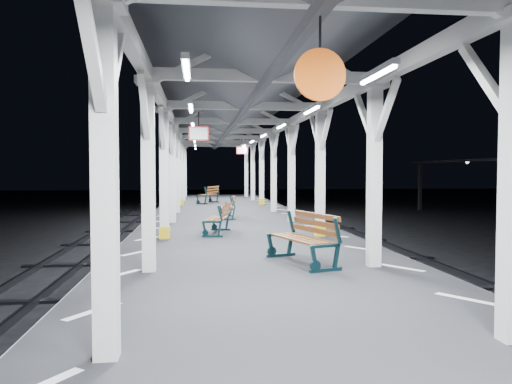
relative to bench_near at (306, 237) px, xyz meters
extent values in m
plane|color=black|center=(-0.85, 1.57, -1.50)|extent=(120.00, 120.00, 0.00)
cube|color=black|center=(-0.85, 1.57, -1.00)|extent=(6.00, 50.00, 1.00)
cube|color=silver|center=(-3.30, 1.57, -0.50)|extent=(1.00, 48.00, 0.01)
cube|color=silver|center=(1.60, 1.57, -0.50)|extent=(1.00, 48.00, 0.01)
cube|color=#2D2D33|center=(-5.30, 1.57, -1.42)|extent=(0.08, 60.00, 0.16)
cube|color=black|center=(-5.85, 1.57, -1.47)|extent=(2.20, 0.22, 0.06)
cube|color=#2D2D33|center=(3.60, 1.57, -1.42)|extent=(0.08, 60.00, 0.16)
cube|color=#2D2D33|center=(4.70, 1.57, -1.42)|extent=(0.08, 60.00, 0.16)
cube|color=black|center=(4.15, 1.57, -1.47)|extent=(2.20, 0.22, 0.06)
cube|color=silver|center=(-2.85, -4.43, 1.10)|extent=(0.22, 0.22, 3.20)
cube|color=silver|center=(-2.85, -4.43, 2.76)|extent=(0.40, 0.40, 0.12)
cube|color=silver|center=(-2.85, -3.88, 2.25)|extent=(0.10, 0.99, 0.99)
cube|color=silver|center=(-2.85, -4.98, 2.25)|extent=(0.10, 0.99, 0.99)
cube|color=silver|center=(-2.85, -0.43, 1.10)|extent=(0.22, 0.22, 3.20)
cube|color=silver|center=(-2.85, -0.43, 2.76)|extent=(0.40, 0.40, 0.12)
cube|color=silver|center=(-2.85, 0.12, 2.25)|extent=(0.10, 0.99, 0.99)
cube|color=silver|center=(-2.85, -0.98, 2.25)|extent=(0.10, 0.99, 0.99)
cube|color=silver|center=(-2.85, 3.57, 1.10)|extent=(0.22, 0.22, 3.20)
cube|color=silver|center=(-2.85, 3.57, 2.76)|extent=(0.40, 0.40, 0.12)
cube|color=gold|center=(-2.85, 3.57, -0.32)|extent=(0.26, 0.26, 0.30)
cube|color=silver|center=(-2.85, 4.12, 2.25)|extent=(0.10, 0.99, 0.99)
cube|color=silver|center=(-2.85, 3.02, 2.25)|extent=(0.10, 0.99, 0.99)
cube|color=silver|center=(-2.85, 7.57, 1.10)|extent=(0.22, 0.22, 3.20)
cube|color=silver|center=(-2.85, 7.57, 2.76)|extent=(0.40, 0.40, 0.12)
cube|color=silver|center=(-2.85, 8.12, 2.25)|extent=(0.10, 0.99, 0.99)
cube|color=silver|center=(-2.85, 7.02, 2.25)|extent=(0.10, 0.99, 0.99)
cube|color=silver|center=(-2.85, 11.57, 1.10)|extent=(0.22, 0.22, 3.20)
cube|color=silver|center=(-2.85, 11.57, 2.76)|extent=(0.40, 0.40, 0.12)
cube|color=silver|center=(-2.85, 12.12, 2.25)|extent=(0.10, 0.99, 0.99)
cube|color=silver|center=(-2.85, 11.02, 2.25)|extent=(0.10, 0.99, 0.99)
cube|color=silver|center=(-2.85, 15.57, 1.10)|extent=(0.22, 0.22, 3.20)
cube|color=silver|center=(-2.85, 15.57, 2.76)|extent=(0.40, 0.40, 0.12)
cube|color=gold|center=(-2.85, 15.57, -0.32)|extent=(0.26, 0.26, 0.30)
cube|color=silver|center=(-2.85, 16.12, 2.25)|extent=(0.10, 0.99, 0.99)
cube|color=silver|center=(-2.85, 15.02, 2.25)|extent=(0.10, 0.99, 0.99)
cube|color=silver|center=(-2.85, 19.57, 1.10)|extent=(0.22, 0.22, 3.20)
cube|color=silver|center=(-2.85, 19.57, 2.76)|extent=(0.40, 0.40, 0.12)
cube|color=silver|center=(-2.85, 20.12, 2.25)|extent=(0.10, 0.99, 0.99)
cube|color=silver|center=(-2.85, 19.02, 2.25)|extent=(0.10, 0.99, 0.99)
cube|color=silver|center=(-2.85, 23.57, 1.10)|extent=(0.22, 0.22, 3.20)
cube|color=silver|center=(-2.85, 23.57, 2.76)|extent=(0.40, 0.40, 0.12)
cube|color=silver|center=(-2.85, 24.12, 2.25)|extent=(0.10, 0.99, 0.99)
cube|color=silver|center=(-2.85, 23.02, 2.25)|extent=(0.10, 0.99, 0.99)
cube|color=silver|center=(1.15, -3.88, 2.25)|extent=(0.10, 0.99, 0.99)
cube|color=silver|center=(1.15, -0.43, 1.10)|extent=(0.22, 0.22, 3.20)
cube|color=silver|center=(1.15, -0.43, 2.76)|extent=(0.40, 0.40, 0.12)
cube|color=silver|center=(1.15, 0.12, 2.25)|extent=(0.10, 0.99, 0.99)
cube|color=silver|center=(1.15, -0.98, 2.25)|extent=(0.10, 0.99, 0.99)
cube|color=silver|center=(1.15, 3.57, 1.10)|extent=(0.22, 0.22, 3.20)
cube|color=silver|center=(1.15, 3.57, 2.76)|extent=(0.40, 0.40, 0.12)
cube|color=gold|center=(1.15, 3.57, -0.32)|extent=(0.26, 0.26, 0.30)
cube|color=silver|center=(1.15, 4.12, 2.25)|extent=(0.10, 0.99, 0.99)
cube|color=silver|center=(1.15, 3.02, 2.25)|extent=(0.10, 0.99, 0.99)
cube|color=silver|center=(1.15, 7.57, 1.10)|extent=(0.22, 0.22, 3.20)
cube|color=silver|center=(1.15, 7.57, 2.76)|extent=(0.40, 0.40, 0.12)
cube|color=silver|center=(1.15, 8.12, 2.25)|extent=(0.10, 0.99, 0.99)
cube|color=silver|center=(1.15, 7.02, 2.25)|extent=(0.10, 0.99, 0.99)
cube|color=silver|center=(1.15, 11.57, 1.10)|extent=(0.22, 0.22, 3.20)
cube|color=silver|center=(1.15, 11.57, 2.76)|extent=(0.40, 0.40, 0.12)
cube|color=silver|center=(1.15, 12.12, 2.25)|extent=(0.10, 0.99, 0.99)
cube|color=silver|center=(1.15, 11.02, 2.25)|extent=(0.10, 0.99, 0.99)
cube|color=silver|center=(1.15, 15.57, 1.10)|extent=(0.22, 0.22, 3.20)
cube|color=silver|center=(1.15, 15.57, 2.76)|extent=(0.40, 0.40, 0.12)
cube|color=gold|center=(1.15, 15.57, -0.32)|extent=(0.26, 0.26, 0.30)
cube|color=silver|center=(1.15, 16.12, 2.25)|extent=(0.10, 0.99, 0.99)
cube|color=silver|center=(1.15, 15.02, 2.25)|extent=(0.10, 0.99, 0.99)
cube|color=silver|center=(1.15, 19.57, 1.10)|extent=(0.22, 0.22, 3.20)
cube|color=silver|center=(1.15, 19.57, 2.76)|extent=(0.40, 0.40, 0.12)
cube|color=silver|center=(1.15, 20.12, 2.25)|extent=(0.10, 0.99, 0.99)
cube|color=silver|center=(1.15, 19.02, 2.25)|extent=(0.10, 0.99, 0.99)
cube|color=silver|center=(1.15, 23.57, 1.10)|extent=(0.22, 0.22, 3.20)
cube|color=silver|center=(1.15, 23.57, 2.76)|extent=(0.40, 0.40, 0.12)
cube|color=silver|center=(1.15, 24.12, 2.25)|extent=(0.10, 0.99, 0.99)
cube|color=silver|center=(1.15, 23.02, 2.25)|extent=(0.10, 0.99, 0.99)
cube|color=silver|center=(-2.85, 1.57, 2.88)|extent=(0.18, 48.00, 0.24)
cube|color=silver|center=(1.15, 1.57, 2.88)|extent=(0.18, 48.00, 0.24)
cube|color=silver|center=(-0.85, -0.43, 2.88)|extent=(4.20, 0.14, 0.20)
cube|color=silver|center=(-0.85, 3.57, 2.88)|extent=(4.20, 0.14, 0.20)
cube|color=silver|center=(-0.85, 7.57, 2.88)|extent=(4.20, 0.14, 0.20)
cube|color=silver|center=(-0.85, 11.57, 2.88)|extent=(4.20, 0.14, 0.20)
cube|color=silver|center=(-0.85, 15.57, 2.88)|extent=(4.20, 0.14, 0.20)
cube|color=silver|center=(-0.85, 19.57, 2.88)|extent=(4.20, 0.14, 0.20)
cube|color=silver|center=(-0.85, 23.57, 2.88)|extent=(4.20, 0.14, 0.20)
cube|color=silver|center=(-0.85, 1.57, 3.80)|extent=(0.16, 48.00, 0.20)
cube|color=#4C4F54|center=(-2.15, 1.57, 3.42)|extent=(2.80, 49.00, 1.45)
cube|color=#4C4F54|center=(0.45, 1.57, 3.42)|extent=(2.80, 49.00, 1.45)
cube|color=silver|center=(-2.15, -2.43, 2.60)|extent=(0.10, 1.35, 0.08)
cube|color=white|center=(-2.15, -2.43, 2.55)|extent=(0.05, 1.25, 0.05)
cube|color=silver|center=(-2.15, 1.57, 2.60)|extent=(0.10, 1.35, 0.08)
cube|color=white|center=(-2.15, 1.57, 2.55)|extent=(0.05, 1.25, 0.05)
cube|color=silver|center=(-2.15, 5.57, 2.60)|extent=(0.10, 1.35, 0.08)
cube|color=white|center=(-2.15, 5.57, 2.55)|extent=(0.05, 1.25, 0.05)
cube|color=silver|center=(-2.15, 9.57, 2.60)|extent=(0.10, 1.35, 0.08)
cube|color=white|center=(-2.15, 9.57, 2.55)|extent=(0.05, 1.25, 0.05)
cube|color=silver|center=(-2.15, 13.57, 2.60)|extent=(0.10, 1.35, 0.08)
cube|color=white|center=(-2.15, 13.57, 2.55)|extent=(0.05, 1.25, 0.05)
cube|color=silver|center=(-2.15, 17.57, 2.60)|extent=(0.10, 1.35, 0.08)
cube|color=white|center=(-2.15, 17.57, 2.55)|extent=(0.05, 1.25, 0.05)
cube|color=silver|center=(-2.15, 21.57, 2.60)|extent=(0.10, 1.35, 0.08)
cube|color=white|center=(-2.15, 21.57, 2.55)|extent=(0.05, 1.25, 0.05)
cube|color=silver|center=(0.45, -2.43, 2.60)|extent=(0.10, 1.35, 0.08)
cube|color=white|center=(0.45, -2.43, 2.55)|extent=(0.05, 1.25, 0.05)
cube|color=silver|center=(0.45, 1.57, 2.60)|extent=(0.10, 1.35, 0.08)
cube|color=white|center=(0.45, 1.57, 2.55)|extent=(0.05, 1.25, 0.05)
cube|color=silver|center=(0.45, 5.57, 2.60)|extent=(0.10, 1.35, 0.08)
cube|color=white|center=(0.45, 5.57, 2.55)|extent=(0.05, 1.25, 0.05)
cube|color=silver|center=(0.45, 9.57, 2.60)|extent=(0.10, 1.35, 0.08)
cube|color=white|center=(0.45, 9.57, 2.55)|extent=(0.05, 1.25, 0.05)
cube|color=silver|center=(0.45, 13.57, 2.60)|extent=(0.10, 1.35, 0.08)
cube|color=white|center=(0.45, 13.57, 2.55)|extent=(0.05, 1.25, 0.05)
cube|color=silver|center=(0.45, 17.57, 2.60)|extent=(0.10, 1.35, 0.08)
cube|color=white|center=(0.45, 17.57, 2.55)|extent=(0.05, 1.25, 0.05)
cube|color=silver|center=(0.45, 21.57, 2.60)|extent=(0.10, 1.35, 0.08)
cube|color=white|center=(0.45, 21.57, 2.55)|extent=(0.05, 1.25, 0.05)
cylinder|color=black|center=(-0.85, -4.43, 2.55)|extent=(0.02, 0.02, 0.30)
cylinder|color=#EA560D|center=(-0.85, -4.43, 2.15)|extent=(0.50, 0.04, 0.50)
cylinder|color=black|center=(-1.98, 3.49, 2.52)|extent=(0.02, 0.02, 0.36)
cube|color=red|center=(-1.98, 3.49, 2.16)|extent=(0.50, 0.03, 0.35)
cube|color=white|center=(-1.98, 3.49, 2.16)|extent=(0.44, 0.04, 0.29)
cylinder|color=black|center=(0.01, 13.87, 2.52)|extent=(0.02, 0.02, 0.36)
cube|color=red|center=(0.01, 13.87, 2.16)|extent=(0.50, 0.03, 0.35)
cube|color=white|center=(0.01, 13.87, 2.16)|extent=(0.44, 0.05, 0.29)
cube|color=black|center=(13.15, 23.57, 0.15)|extent=(0.20, 0.20, 3.30)
sphere|color=silver|center=(13.15, 17.57, 1.72)|extent=(0.20, 0.20, 0.20)
sphere|color=silver|center=(13.15, 23.57, 1.72)|extent=(0.20, 0.20, 0.20)
cube|color=#0D282E|center=(0.16, -0.83, -0.47)|extent=(0.62, 0.25, 0.06)
cube|color=#0D282E|center=(-0.06, -0.90, -0.26)|extent=(0.17, 0.10, 0.48)
cube|color=#0D282E|center=(0.36, -0.76, -0.26)|extent=(0.15, 0.09, 0.48)
cube|color=#0D282E|center=(0.38, -0.76, 0.20)|extent=(0.18, 0.10, 0.46)
cube|color=#0D282E|center=(-0.35, 0.77, -0.47)|extent=(0.62, 0.25, 0.06)
cube|color=#0D282E|center=(-0.57, 0.70, -0.26)|extent=(0.17, 0.10, 0.48)
cube|color=#0D282E|center=(-0.15, 0.83, -0.26)|extent=(0.15, 0.09, 0.48)
cube|color=#0D282E|center=(-0.13, 0.84, 0.20)|extent=(0.18, 0.10, 0.46)
cube|color=brown|center=(-0.29, -0.09, -0.03)|extent=(0.58, 1.54, 0.04)
cube|color=brown|center=(-0.16, -0.05, -0.03)|extent=(0.58, 1.54, 0.04)
cube|color=brown|center=(-0.04, -0.01, -0.03)|extent=(0.58, 1.54, 0.04)
cube|color=brown|center=(0.09, 0.03, -0.03)|extent=(0.58, 1.54, 0.04)
cube|color=brown|center=(0.16, 0.05, 0.12)|extent=(0.54, 1.53, 0.10)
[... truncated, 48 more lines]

